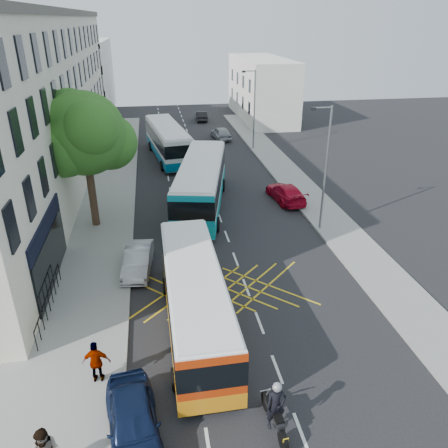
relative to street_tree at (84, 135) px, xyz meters
name	(u,v)px	position (x,y,z in m)	size (l,w,h in m)	color
ground	(277,369)	(8.51, -14.97, -6.29)	(120.00, 120.00, 0.00)	black
pavement_left	(97,225)	(0.01, 0.03, -6.22)	(5.00, 70.00, 0.15)	gray
pavement_right	(320,210)	(16.01, 0.03, -6.22)	(3.00, 70.00, 0.15)	gray
terrace_main	(26,103)	(-5.49, 9.52, 0.46)	(8.30, 45.00, 13.50)	beige
terrace_far	(80,78)	(-5.49, 40.03, -1.29)	(8.00, 20.00, 10.00)	silver
building_right	(261,89)	(19.51, 33.03, -2.29)	(6.00, 18.00, 8.00)	silver
street_tree	(84,135)	(0.00, 0.00, 0.00)	(6.30, 5.70, 8.80)	#382619
lamp_near	(325,163)	(14.71, -2.97, -1.68)	(1.45, 0.15, 8.00)	slate
lamp_far	(253,106)	(14.71, 17.03, -1.68)	(1.45, 0.15, 8.00)	slate
railings	(49,301)	(-1.19, -9.67, -5.57)	(0.08, 5.60, 1.14)	black
bus_near	(195,298)	(5.56, -11.73, -4.72)	(2.74, 10.62, 2.98)	silver
bus_mid	(201,184)	(7.48, 2.19, -4.46)	(5.41, 12.70, 3.48)	silver
bus_far	(168,141)	(5.67, 15.35, -4.56)	(4.31, 11.98, 3.30)	silver
motorbike	(275,408)	(7.64, -17.66, -5.31)	(0.76, 2.37, 2.10)	black
parked_car_blue	(133,422)	(2.91, -17.25, -5.56)	(1.72, 4.27, 1.45)	#0E1938
parked_car_silver	(138,260)	(2.91, -6.31, -5.63)	(1.41, 4.04, 1.33)	#AEB0B6
red_hatchback	(286,193)	(14.01, 2.34, -5.62)	(1.89, 4.64, 1.35)	#AD0721
distant_car_grey	(169,130)	(6.21, 24.39, -5.60)	(2.31, 5.01, 1.39)	#3B3E43
distant_car_silver	(221,133)	(12.08, 21.94, -5.57)	(1.71, 4.24, 1.45)	#989B9F
distant_car_dark	(201,116)	(11.01, 32.41, -5.64)	(1.37, 3.94, 1.30)	black
pedestrian_far	(97,362)	(1.51, -14.54, -5.24)	(1.06, 0.44, 1.81)	gray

